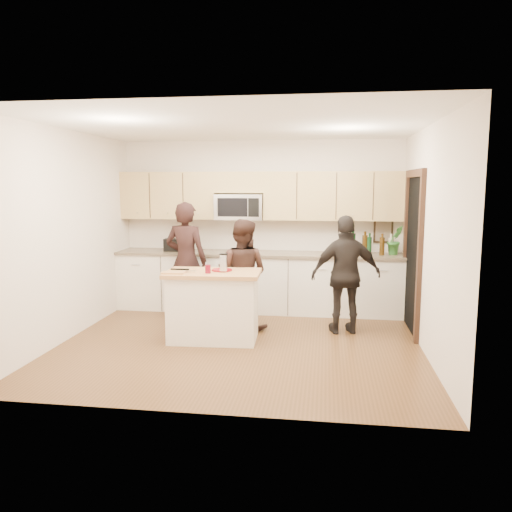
# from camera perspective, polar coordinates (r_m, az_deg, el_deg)

# --- Properties ---
(floor) EXTENTS (4.50, 4.50, 0.00)m
(floor) POSITION_cam_1_polar(r_m,az_deg,el_deg) (6.45, -1.82, -9.91)
(floor) COLOR brown
(floor) RESTS_ON ground
(room_shell) EXTENTS (4.52, 4.02, 2.71)m
(room_shell) POSITION_cam_1_polar(r_m,az_deg,el_deg) (6.14, -1.89, 5.64)
(room_shell) COLOR beige
(room_shell) RESTS_ON ground
(back_cabinetry) EXTENTS (4.50, 0.66, 0.94)m
(back_cabinetry) POSITION_cam_1_polar(r_m,az_deg,el_deg) (7.95, 0.24, -2.93)
(back_cabinetry) COLOR white
(back_cabinetry) RESTS_ON ground
(upper_cabinetry) EXTENTS (4.50, 0.33, 0.75)m
(upper_cabinetry) POSITION_cam_1_polar(r_m,az_deg,el_deg) (7.94, 0.63, 7.03)
(upper_cabinetry) COLOR tan
(upper_cabinetry) RESTS_ON ground
(microwave) EXTENTS (0.76, 0.41, 0.40)m
(microwave) POSITION_cam_1_polar(r_m,az_deg,el_deg) (7.96, -1.87, 5.64)
(microwave) COLOR silver
(microwave) RESTS_ON ground
(doorway) EXTENTS (0.06, 1.25, 2.20)m
(doorway) POSITION_cam_1_polar(r_m,az_deg,el_deg) (7.09, 17.51, 0.96)
(doorway) COLOR black
(doorway) RESTS_ON ground
(framed_picture) EXTENTS (0.30, 0.03, 0.38)m
(framed_picture) POSITION_cam_1_polar(r_m,az_deg,el_deg) (8.10, 14.34, 2.81)
(framed_picture) COLOR black
(framed_picture) RESTS_ON ground
(dish_towel) EXTENTS (0.34, 0.60, 0.48)m
(dish_towel) POSITION_cam_1_polar(r_m,az_deg,el_deg) (7.89, -6.79, -0.64)
(dish_towel) COLOR white
(dish_towel) RESTS_ON ground
(island) EXTENTS (1.23, 0.76, 0.90)m
(island) POSITION_cam_1_polar(r_m,az_deg,el_deg) (6.49, -4.90, -5.65)
(island) COLOR white
(island) RESTS_ON ground
(red_plate) EXTENTS (0.26, 0.26, 0.02)m
(red_plate) POSITION_cam_1_polar(r_m,az_deg,el_deg) (6.45, -3.92, -1.60)
(red_plate) COLOR maroon
(red_plate) RESTS_ON island
(box_grater) EXTENTS (0.10, 0.06, 0.22)m
(box_grater) POSITION_cam_1_polar(r_m,az_deg,el_deg) (6.30, -3.73, -0.70)
(box_grater) COLOR silver
(box_grater) RESTS_ON red_plate
(drink_glass) EXTENTS (0.07, 0.07, 0.11)m
(drink_glass) POSITION_cam_1_polar(r_m,az_deg,el_deg) (6.26, -5.52, -1.49)
(drink_glass) COLOR maroon
(drink_glass) RESTS_ON island
(cutting_board) EXTENTS (0.29, 0.17, 0.02)m
(cutting_board) POSITION_cam_1_polar(r_m,az_deg,el_deg) (6.31, -9.45, -1.90)
(cutting_board) COLOR #AE7348
(cutting_board) RESTS_ON island
(tongs) EXTENTS (0.24, 0.04, 0.02)m
(tongs) POSITION_cam_1_polar(r_m,az_deg,el_deg) (6.44, -8.69, -1.51)
(tongs) COLOR black
(tongs) RESTS_ON cutting_board
(knife) EXTENTS (0.17, 0.03, 0.01)m
(knife) POSITION_cam_1_polar(r_m,az_deg,el_deg) (6.34, -7.62, -1.69)
(knife) COLOR silver
(knife) RESTS_ON cutting_board
(toaster) EXTENTS (0.27, 0.23, 0.21)m
(toaster) POSITION_cam_1_polar(r_m,az_deg,el_deg) (8.14, -9.38, 1.28)
(toaster) COLOR black
(toaster) RESTS_ON back_cabinetry
(bottle_cluster) EXTENTS (0.66, 0.37, 0.38)m
(bottle_cluster) POSITION_cam_1_polar(r_m,az_deg,el_deg) (7.82, 12.99, 1.43)
(bottle_cluster) COLOR black
(bottle_cluster) RESTS_ON back_cabinetry
(orchid) EXTENTS (0.30, 0.28, 0.44)m
(orchid) POSITION_cam_1_polar(r_m,az_deg,el_deg) (7.87, 15.61, 1.75)
(orchid) COLOR #34772F
(orchid) RESTS_ON back_cabinetry
(woman_left) EXTENTS (0.69, 0.50, 1.75)m
(woman_left) POSITION_cam_1_polar(r_m,az_deg,el_deg) (7.51, -7.98, -0.52)
(woman_left) COLOR black
(woman_left) RESTS_ON ground
(woman_center) EXTENTS (0.85, 0.73, 1.53)m
(woman_center) POSITION_cam_1_polar(r_m,az_deg,el_deg) (6.92, -1.60, -2.11)
(woman_center) COLOR black
(woman_center) RESTS_ON ground
(woman_right) EXTENTS (1.00, 0.58, 1.60)m
(woman_right) POSITION_cam_1_polar(r_m,az_deg,el_deg) (6.80, 10.26, -2.14)
(woman_right) COLOR black
(woman_right) RESTS_ON ground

